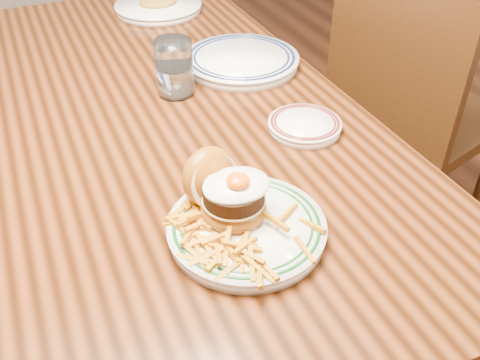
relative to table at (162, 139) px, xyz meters
name	(u,v)px	position (x,y,z in m)	size (l,w,h in m)	color
floor	(181,315)	(0.00, 0.00, -0.66)	(6.00, 6.00, 0.00)	black
table	(162,139)	(0.00, 0.00, 0.00)	(0.85, 1.60, 0.75)	black
chair_right	(408,110)	(0.81, 0.07, -0.15)	(0.55, 0.55, 0.96)	#39200C
main_plate	(240,215)	(0.01, -0.45, 0.12)	(0.26, 0.28, 0.13)	white
side_plate	(305,125)	(0.26, -0.22, 0.10)	(0.16, 0.16, 0.02)	white
rear_plate	(242,60)	(0.26, 0.11, 0.11)	(0.30, 0.30, 0.03)	white
water_glass	(175,71)	(0.06, 0.04, 0.15)	(0.09, 0.09, 0.13)	white
far_plate	(158,7)	(0.18, 0.58, 0.10)	(0.27, 0.27, 0.05)	white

